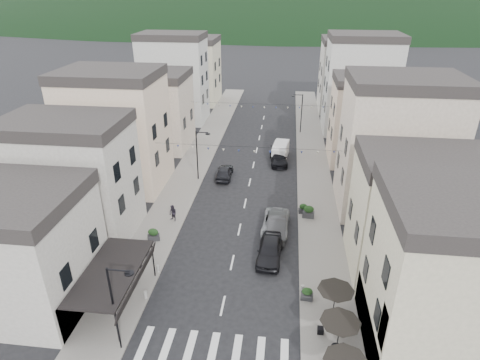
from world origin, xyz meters
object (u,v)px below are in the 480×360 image
object	(u,v)px
delivery_van	(280,150)
parked_car_a	(270,250)
parked_car_e	(224,172)
parked_car_d	(278,158)
parked_car_b	(277,226)
pedestrian_b	(173,213)
parked_car_c	(275,223)
pedestrian_a	(139,263)

from	to	relation	value
delivery_van	parked_car_a	bearing A→B (deg)	-84.43
parked_car_e	delivery_van	size ratio (longest dim) A/B	0.95
parked_car_d	parked_car_e	world-z (taller)	parked_car_e
parked_car_a	parked_car_e	distance (m)	16.16
parked_car_b	pedestrian_b	bearing A→B (deg)	176.01
parked_car_d	parked_car_e	size ratio (longest dim) A/B	1.15
parked_car_c	parked_car_d	size ratio (longest dim) A/B	1.04
parked_car_a	pedestrian_b	world-z (taller)	pedestrian_b
delivery_van	pedestrian_b	bearing A→B (deg)	-113.62
parked_car_d	parked_car_b	bearing A→B (deg)	-94.93
parked_car_c	pedestrian_b	distance (m)	9.89
parked_car_a	pedestrian_b	xyz separation A→B (m)	(-9.58, 4.68, 0.12)
parked_car_e	pedestrian_b	distance (m)	10.82
parked_car_c	delivery_van	size ratio (longest dim) A/B	1.14
pedestrian_b	parked_car_b	bearing A→B (deg)	26.50
parked_car_b	pedestrian_a	xyz separation A→B (m)	(-10.64, -6.98, 0.19)
parked_car_b	pedestrian_a	distance (m)	12.73
delivery_van	pedestrian_b	world-z (taller)	delivery_van
parked_car_d	parked_car_e	distance (m)	8.05
parked_car_b	parked_car_d	xyz separation A→B (m)	(-0.37, 16.19, -0.07)
parked_car_b	pedestrian_b	size ratio (longest dim) A/B	2.92
parked_car_a	parked_car_d	bearing A→B (deg)	92.91
pedestrian_a	pedestrian_b	distance (m)	7.82
parked_car_c	pedestrian_b	size ratio (longest dim) A/B	3.17
parked_car_a	parked_car_e	world-z (taller)	parked_car_a
parked_car_e	delivery_van	bearing A→B (deg)	-133.94
parked_car_c	pedestrian_a	world-z (taller)	pedestrian_a
parked_car_a	delivery_van	xyz separation A→B (m)	(0.25, 21.81, 0.21)
parked_car_b	parked_car_c	distance (m)	0.50
parked_car_b	parked_car_c	world-z (taller)	parked_car_b
parked_car_d	pedestrian_b	size ratio (longest dim) A/B	3.04
parked_car_c	parked_car_d	xyz separation A→B (m)	(-0.24, 15.71, 0.00)
pedestrian_a	parked_car_e	bearing A→B (deg)	84.20
delivery_van	pedestrian_b	size ratio (longest dim) A/B	2.78
parked_car_e	parked_car_b	bearing A→B (deg)	119.83
parked_car_e	delivery_van	world-z (taller)	delivery_van
parked_car_a	parked_car_e	bearing A→B (deg)	115.48
parked_car_c	pedestrian_b	xyz separation A→B (m)	(-9.88, 0.33, 0.22)
parked_car_b	delivery_van	distance (m)	17.94
parked_car_c	parked_car_d	world-z (taller)	same
parked_car_d	pedestrian_b	world-z (taller)	pedestrian_b
parked_car_a	parked_car_d	size ratio (longest dim) A/B	0.97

